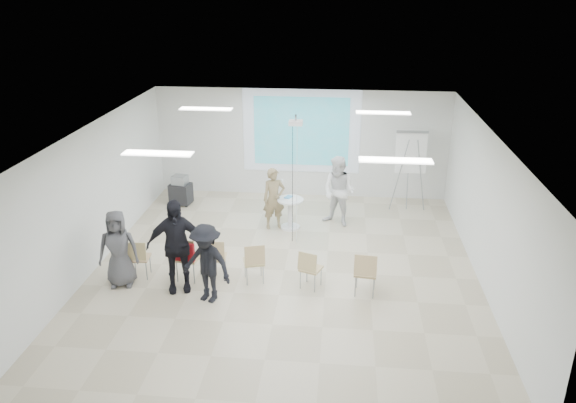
# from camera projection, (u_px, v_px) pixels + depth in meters

# --- Properties ---
(floor) EXTENTS (8.00, 9.00, 0.10)m
(floor) POSITION_uv_depth(u_px,v_px,m) (284.00, 272.00, 11.87)
(floor) COLOR beige
(floor) RESTS_ON ground
(ceiling) EXTENTS (8.00, 9.00, 0.10)m
(ceiling) POSITION_uv_depth(u_px,v_px,m) (284.00, 130.00, 10.72)
(ceiling) COLOR white
(ceiling) RESTS_ON wall_back
(wall_back) EXTENTS (8.00, 0.10, 3.00)m
(wall_back) POSITION_uv_depth(u_px,v_px,m) (301.00, 143.00, 15.50)
(wall_back) COLOR silver
(wall_back) RESTS_ON floor
(wall_left) EXTENTS (0.10, 9.00, 3.00)m
(wall_left) POSITION_uv_depth(u_px,v_px,m) (91.00, 197.00, 11.66)
(wall_left) COLOR silver
(wall_left) RESTS_ON floor
(wall_right) EXTENTS (0.10, 9.00, 3.00)m
(wall_right) POSITION_uv_depth(u_px,v_px,m) (491.00, 212.00, 10.92)
(wall_right) COLOR silver
(wall_right) RESTS_ON floor
(projection_halo) EXTENTS (3.20, 0.01, 2.30)m
(projection_halo) POSITION_uv_depth(u_px,v_px,m) (301.00, 131.00, 15.31)
(projection_halo) COLOR silver
(projection_halo) RESTS_ON wall_back
(projection_image) EXTENTS (2.60, 0.01, 1.90)m
(projection_image) POSITION_uv_depth(u_px,v_px,m) (301.00, 131.00, 15.29)
(projection_image) COLOR #35A7B5
(projection_image) RESTS_ON wall_back
(pedestal_table) EXTENTS (0.84, 0.84, 0.79)m
(pedestal_table) POSITION_uv_depth(u_px,v_px,m) (290.00, 212.00, 13.69)
(pedestal_table) COLOR white
(pedestal_table) RESTS_ON floor
(player_left) EXTENTS (0.74, 0.63, 1.73)m
(player_left) POSITION_uv_depth(u_px,v_px,m) (274.00, 195.00, 13.58)
(player_left) COLOR #8F7C57
(player_left) RESTS_ON floor
(player_right) EXTENTS (1.18, 1.10, 1.94)m
(player_right) POSITION_uv_depth(u_px,v_px,m) (339.00, 188.00, 13.71)
(player_right) COLOR white
(player_right) RESTS_ON floor
(controller_left) EXTENTS (0.09, 0.14, 0.04)m
(controller_left) POSITION_uv_depth(u_px,v_px,m) (282.00, 181.00, 13.69)
(controller_left) COLOR silver
(controller_left) RESTS_ON player_left
(controller_right) EXTENTS (0.10, 0.13, 0.04)m
(controller_right) POSITION_uv_depth(u_px,v_px,m) (332.00, 171.00, 13.83)
(controller_right) COLOR white
(controller_right) RESTS_ON player_right
(chair_far_left) EXTENTS (0.43, 0.46, 0.85)m
(chair_far_left) POSITION_uv_depth(u_px,v_px,m) (138.00, 256.00, 11.37)
(chair_far_left) COLOR tan
(chair_far_left) RESTS_ON floor
(chair_left_mid) EXTENTS (0.50, 0.53, 0.96)m
(chair_left_mid) POSITION_uv_depth(u_px,v_px,m) (186.00, 256.00, 11.25)
(chair_left_mid) COLOR tan
(chair_left_mid) RESTS_ON floor
(chair_left_inner) EXTENTS (0.44, 0.47, 0.87)m
(chair_left_inner) POSITION_uv_depth(u_px,v_px,m) (215.00, 256.00, 11.36)
(chair_left_inner) COLOR tan
(chair_left_inner) RESTS_ON floor
(chair_center) EXTENTS (0.51, 0.53, 0.87)m
(chair_center) POSITION_uv_depth(u_px,v_px,m) (254.00, 260.00, 11.19)
(chair_center) COLOR tan
(chair_center) RESTS_ON floor
(chair_right_inner) EXTENTS (0.51, 0.53, 0.83)m
(chair_right_inner) POSITION_uv_depth(u_px,v_px,m) (310.00, 267.00, 10.98)
(chair_right_inner) COLOR tan
(chair_right_inner) RESTS_ON floor
(chair_right_far) EXTENTS (0.47, 0.50, 0.92)m
(chair_right_far) POSITION_uv_depth(u_px,v_px,m) (365.00, 271.00, 10.73)
(chair_right_far) COLOR tan
(chair_right_far) RESTS_ON floor
(red_jacket) EXTENTS (0.41, 0.14, 0.39)m
(red_jacket) POSITION_uv_depth(u_px,v_px,m) (184.00, 252.00, 11.06)
(red_jacket) COLOR #AF151C
(red_jacket) RESTS_ON chair_left_mid
(laptop) EXTENTS (0.34, 0.26, 0.03)m
(laptop) POSITION_uv_depth(u_px,v_px,m) (216.00, 256.00, 11.46)
(laptop) COLOR black
(laptop) RESTS_ON chair_left_inner
(audience_left) EXTENTS (1.42, 1.06, 2.18)m
(audience_left) POSITION_uv_depth(u_px,v_px,m) (175.00, 239.00, 10.75)
(audience_left) COLOR black
(audience_left) RESTS_ON floor
(audience_mid) EXTENTS (1.30, 0.99, 1.78)m
(audience_mid) POSITION_uv_depth(u_px,v_px,m) (206.00, 258.00, 10.44)
(audience_mid) COLOR black
(audience_mid) RESTS_ON floor
(audience_outer) EXTENTS (0.97, 0.74, 1.78)m
(audience_outer) POSITION_uv_depth(u_px,v_px,m) (118.00, 244.00, 10.99)
(audience_outer) COLOR #505055
(audience_outer) RESTS_ON floor
(flipchart_easel) EXTENTS (0.93, 0.70, 2.16)m
(flipchart_easel) POSITION_uv_depth(u_px,v_px,m) (411.00, 153.00, 14.34)
(flipchart_easel) COLOR gray
(flipchart_easel) RESTS_ON floor
(av_cart) EXTENTS (0.61, 0.52, 0.82)m
(av_cart) POSITION_uv_depth(u_px,v_px,m) (181.00, 191.00, 15.20)
(av_cart) COLOR black
(av_cart) RESTS_ON floor
(ceiling_projector) EXTENTS (0.30, 0.25, 3.00)m
(ceiling_projector) POSITION_uv_depth(u_px,v_px,m) (296.00, 129.00, 12.22)
(ceiling_projector) COLOR white
(ceiling_projector) RESTS_ON ceiling
(fluor_panel_nw) EXTENTS (1.20, 0.30, 0.02)m
(fluor_panel_nw) POSITION_uv_depth(u_px,v_px,m) (206.00, 109.00, 12.78)
(fluor_panel_nw) COLOR white
(fluor_panel_nw) RESTS_ON ceiling
(fluor_panel_ne) EXTENTS (1.20, 0.30, 0.02)m
(fluor_panel_ne) POSITION_uv_depth(u_px,v_px,m) (383.00, 113.00, 12.41)
(fluor_panel_ne) COLOR white
(fluor_panel_ne) RESTS_ON ceiling
(fluor_panel_sw) EXTENTS (1.20, 0.30, 0.02)m
(fluor_panel_sw) POSITION_uv_depth(u_px,v_px,m) (158.00, 153.00, 9.54)
(fluor_panel_sw) COLOR white
(fluor_panel_sw) RESTS_ON ceiling
(fluor_panel_se) EXTENTS (1.20, 0.30, 0.02)m
(fluor_panel_se) POSITION_uv_depth(u_px,v_px,m) (396.00, 160.00, 9.18)
(fluor_panel_se) COLOR white
(fluor_panel_se) RESTS_ON ceiling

